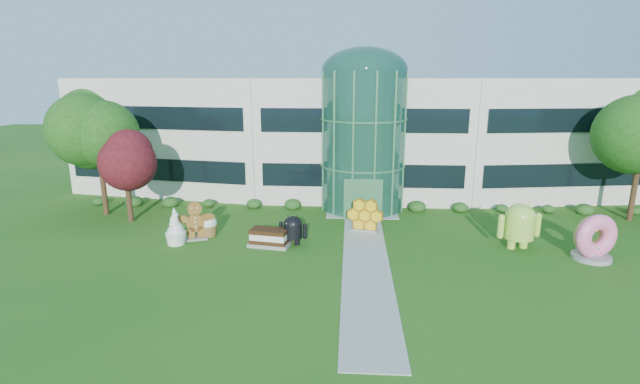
# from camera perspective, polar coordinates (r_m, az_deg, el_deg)

# --- Properties ---
(ground) EXTENTS (140.00, 140.00, 0.00)m
(ground) POSITION_cam_1_polar(r_m,az_deg,el_deg) (23.24, 5.76, -9.94)
(ground) COLOR #215114
(ground) RESTS_ON ground
(building) EXTENTS (46.00, 15.00, 9.30)m
(building) POSITION_cam_1_polar(r_m,az_deg,el_deg) (39.54, 5.10, 7.03)
(building) COLOR beige
(building) RESTS_ON ground
(atrium) EXTENTS (6.00, 6.00, 9.80)m
(atrium) POSITION_cam_1_polar(r_m,az_deg,el_deg) (33.55, 5.32, 6.22)
(atrium) COLOR #194738
(atrium) RESTS_ON ground
(walkway) EXTENTS (2.40, 20.00, 0.04)m
(walkway) POSITION_cam_1_polar(r_m,az_deg,el_deg) (25.07, 5.62, -8.05)
(walkway) COLOR #9E9E93
(walkway) RESTS_ON ground
(tree_red) EXTENTS (4.00, 4.00, 6.00)m
(tree_red) POSITION_cam_1_polar(r_m,az_deg,el_deg) (32.86, -22.69, 1.66)
(tree_red) COLOR #3F0C14
(tree_red) RESTS_ON ground
(trees_backdrop) EXTENTS (52.00, 8.00, 8.40)m
(trees_backdrop) POSITION_cam_1_polar(r_m,az_deg,el_deg) (34.64, 5.25, 5.29)
(trees_backdrop) COLOR #1E4411
(trees_backdrop) RESTS_ON ground
(android_green) EXTENTS (2.96, 2.27, 3.01)m
(android_green) POSITION_cam_1_polar(r_m,az_deg,el_deg) (28.19, 23.35, -3.45)
(android_green) COLOR #A7D544
(android_green) RESTS_ON ground
(android_black) EXTENTS (1.94, 1.48, 1.98)m
(android_black) POSITION_cam_1_polar(r_m,az_deg,el_deg) (26.62, -3.36, -4.45)
(android_black) COLOR black
(android_black) RESTS_ON ground
(donut) EXTENTS (2.67, 1.81, 2.53)m
(donut) POSITION_cam_1_polar(r_m,az_deg,el_deg) (28.31, 30.67, -4.73)
(donut) COLOR #D95285
(donut) RESTS_ON ground
(gingerbread) EXTENTS (2.69, 1.82, 2.32)m
(gingerbread) POSITION_cam_1_polar(r_m,az_deg,el_deg) (28.40, -15.10, -3.38)
(gingerbread) COLOR brown
(gingerbread) RESTS_ON ground
(ice_cream_sandwich) EXTENTS (2.47, 1.53, 1.03)m
(ice_cream_sandwich) POSITION_cam_1_polar(r_m,az_deg,el_deg) (26.63, -6.26, -5.59)
(ice_cream_sandwich) COLOR black
(ice_cream_sandwich) RESTS_ON ground
(honeycomb) EXTENTS (2.53, 1.39, 1.88)m
(honeycomb) POSITION_cam_1_polar(r_m,az_deg,el_deg) (29.06, 5.57, -3.00)
(honeycomb) COLOR yellow
(honeycomb) RESTS_ON ground
(froyo) EXTENTS (1.44, 1.44, 2.15)m
(froyo) POSITION_cam_1_polar(r_m,az_deg,el_deg) (27.88, -17.39, -4.04)
(froyo) COLOR white
(froyo) RESTS_ON ground
(cupcake) EXTENTS (1.30, 1.30, 1.35)m
(cupcake) POSITION_cam_1_polar(r_m,az_deg,el_deg) (28.86, -13.59, -4.01)
(cupcake) COLOR white
(cupcake) RESTS_ON ground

